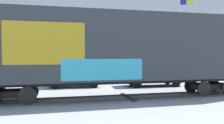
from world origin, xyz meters
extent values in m
plane|color=#B2B5BC|center=(0.00, 0.00, 0.00)|extent=(260.00, 260.00, 0.00)
cube|color=#4C4742|center=(-1.36, -0.72, 0.04)|extent=(59.93, 3.00, 0.08)
cube|color=#4C4742|center=(-1.43, 0.72, 0.04)|extent=(59.93, 3.00, 0.08)
cube|color=#423323|center=(-0.94, 0.02, 0.04)|extent=(0.36, 2.51, 0.07)
cube|color=#33383D|center=(-1.39, 0.00, 2.99)|extent=(17.51, 3.60, 3.76)
cube|color=#2D2823|center=(-1.39, 0.00, 4.99)|extent=(16.53, 1.20, 0.24)
cube|color=#B2931E|center=(-5.49, -1.59, 3.08)|extent=(3.83, 0.22, 2.07)
cube|color=#33A5CC|center=(-2.65, -1.46, 1.77)|extent=(4.23, 0.23, 1.10)
cube|color=black|center=(-1.39, 0.00, 1.01)|extent=(17.11, 2.34, 0.20)
cube|color=black|center=(-7.30, -0.29, 0.51)|extent=(2.16, 1.34, 0.36)
cylinder|color=black|center=(-6.42, -0.96, 0.46)|extent=(0.92, 0.16, 0.92)
cylinder|color=black|center=(-6.49, 0.47, 0.46)|extent=(0.92, 0.16, 0.92)
cube|color=black|center=(4.52, 0.29, 0.51)|extent=(2.16, 1.34, 0.36)
cylinder|color=black|center=(3.70, -0.47, 0.46)|extent=(0.92, 0.16, 0.92)
cylinder|color=black|center=(3.63, 0.96, 0.46)|extent=(0.92, 0.16, 0.92)
cylinder|color=black|center=(5.33, 1.05, 0.46)|extent=(0.92, 0.16, 0.92)
cylinder|color=silver|center=(7.81, 10.77, 4.37)|extent=(0.12, 0.12, 8.74)
cube|color=navy|center=(8.34, 10.31, 8.30)|extent=(0.99, 0.87, 0.68)
cube|color=yellow|center=(8.59, 10.10, 8.30)|extent=(0.51, 0.45, 0.68)
cube|color=slate|center=(0.00, 77.44, 4.67)|extent=(113.87, 36.90, 9.33)
cube|color=#8C725B|center=(22.74, 66.37, 10.43)|extent=(4.54, 3.62, 2.19)
cube|color=brown|center=(-20.04, 66.37, 10.64)|extent=(7.12, 5.36, 2.61)
cube|color=#9E9384|center=(-7.09, 66.37, 10.94)|extent=(6.06, 3.88, 3.21)
cube|color=#9E9384|center=(-17.69, 66.37, 11.04)|extent=(5.35, 4.70, 3.40)
cone|color=#193D23|center=(24.66, 64.83, 11.80)|extent=(2.46, 2.46, 4.92)
cone|color=#193D23|center=(15.10, 66.78, 11.35)|extent=(2.01, 2.01, 4.02)
cone|color=#193D23|center=(-23.63, 65.30, 11.35)|extent=(2.01, 2.01, 4.02)
cube|color=#1E5933|center=(-3.84, 5.34, 0.71)|extent=(4.30, 1.96, 0.77)
cube|color=#2D333D|center=(-4.03, 5.35, 1.46)|extent=(1.86, 1.70, 0.74)
cylinder|color=black|center=(-2.37, 6.16, 0.32)|extent=(0.65, 0.24, 0.64)
cylinder|color=black|center=(-2.43, 4.43, 0.32)|extent=(0.65, 0.24, 0.64)
cylinder|color=black|center=(-5.25, 6.25, 0.32)|extent=(0.65, 0.24, 0.64)
cylinder|color=black|center=(-5.31, 4.52, 0.32)|extent=(0.65, 0.24, 0.64)
cube|color=black|center=(2.41, 4.64, 0.66)|extent=(4.71, 1.78, 0.68)
cube|color=#2D333D|center=(2.11, 4.64, 1.30)|extent=(2.32, 1.59, 0.61)
cylinder|color=black|center=(4.00, 5.48, 0.32)|extent=(0.64, 0.22, 0.64)
cylinder|color=black|center=(4.01, 3.81, 0.32)|extent=(0.64, 0.22, 0.64)
cylinder|color=black|center=(0.80, 5.47, 0.32)|extent=(0.64, 0.22, 0.64)
cylinder|color=black|center=(0.81, 3.80, 0.32)|extent=(0.64, 0.22, 0.64)
camera|label=1|loc=(-4.52, -13.33, 2.54)|focal=37.86mm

